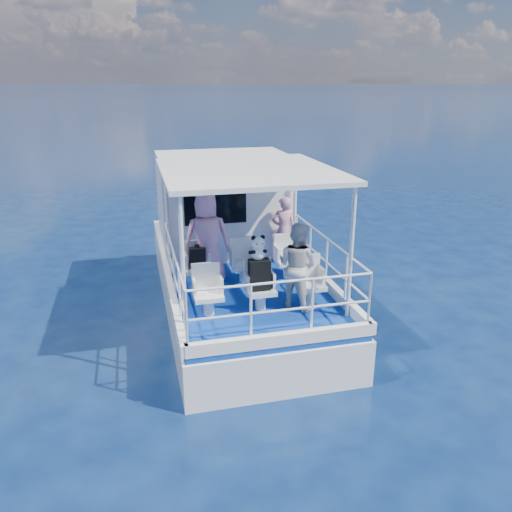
{
  "coord_description": "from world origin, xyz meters",
  "views": [
    {
      "loc": [
        -1.97,
        -8.69,
        4.62
      ],
      "look_at": [
        0.1,
        -0.4,
        1.62
      ],
      "focal_mm": 35.0,
      "sensor_mm": 36.0,
      "label": 1
    }
  ],
  "objects": [
    {
      "name": "ground",
      "position": [
        0.0,
        0.0,
        0.0
      ],
      "size": [
        2000.0,
        2000.0,
        0.0
      ],
      "primitive_type": "plane",
      "color": "#081940",
      "rests_on": "ground"
    },
    {
      "name": "hull",
      "position": [
        0.0,
        1.0,
        0.0
      ],
      "size": [
        3.0,
        7.0,
        1.6
      ],
      "primitive_type": "cube",
      "color": "white",
      "rests_on": "ground"
    },
    {
      "name": "deck",
      "position": [
        0.0,
        1.0,
        0.85
      ],
      "size": [
        2.9,
        6.9,
        0.1
      ],
      "primitive_type": "cube",
      "color": "navy",
      "rests_on": "hull"
    },
    {
      "name": "cabin",
      "position": [
        0.0,
        2.3,
        2.0
      ],
      "size": [
        2.85,
        2.0,
        2.2
      ],
      "primitive_type": "cube",
      "color": "white",
      "rests_on": "deck"
    },
    {
      "name": "canopy",
      "position": [
        0.0,
        -0.2,
        3.14
      ],
      "size": [
        3.0,
        3.2,
        0.08
      ],
      "primitive_type": "cube",
      "color": "white",
      "rests_on": "cabin"
    },
    {
      "name": "canopy_posts",
      "position": [
        0.0,
        -0.25,
        2.0
      ],
      "size": [
        2.77,
        2.97,
        2.2
      ],
      "color": "white",
      "rests_on": "deck"
    },
    {
      "name": "railings",
      "position": [
        0.0,
        -0.58,
        1.4
      ],
      "size": [
        2.84,
        3.59,
        1.0
      ],
      "primitive_type": null,
      "color": "white",
      "rests_on": "deck"
    },
    {
      "name": "seat_port_fwd",
      "position": [
        -0.9,
        0.2,
        1.09
      ],
      "size": [
        0.48,
        0.46,
        0.38
      ],
      "primitive_type": "cube",
      "color": "silver",
      "rests_on": "deck"
    },
    {
      "name": "seat_center_fwd",
      "position": [
        0.0,
        0.2,
        1.09
      ],
      "size": [
        0.48,
        0.46,
        0.38
      ],
      "primitive_type": "cube",
      "color": "silver",
      "rests_on": "deck"
    },
    {
      "name": "seat_stbd_fwd",
      "position": [
        0.9,
        0.2,
        1.09
      ],
      "size": [
        0.48,
        0.46,
        0.38
      ],
      "primitive_type": "cube",
      "color": "silver",
      "rests_on": "deck"
    },
    {
      "name": "seat_port_aft",
      "position": [
        -0.9,
        -1.1,
        1.09
      ],
      "size": [
        0.48,
        0.46,
        0.38
      ],
      "primitive_type": "cube",
      "color": "silver",
      "rests_on": "deck"
    },
    {
      "name": "seat_center_aft",
      "position": [
        0.0,
        -1.1,
        1.09
      ],
      "size": [
        0.48,
        0.46,
        0.38
      ],
      "primitive_type": "cube",
      "color": "silver",
      "rests_on": "deck"
    },
    {
      "name": "seat_stbd_aft",
      "position": [
        0.9,
        -1.1,
        1.09
      ],
      "size": [
        0.48,
        0.46,
        0.38
      ],
      "primitive_type": "cube",
      "color": "silver",
      "rests_on": "deck"
    },
    {
      "name": "passenger_port_fwd",
      "position": [
        -0.68,
        0.34,
        1.8
      ],
      "size": [
        0.69,
        0.51,
        1.79
      ],
      "primitive_type": "imported",
      "rotation": [
        0.0,
        0.0,
        3.1
      ],
      "color": "pink",
      "rests_on": "deck"
    },
    {
      "name": "passenger_stbd_fwd",
      "position": [
        1.06,
        1.05,
        1.63
      ],
      "size": [
        0.54,
        0.37,
        1.46
      ],
      "primitive_type": "imported",
      "rotation": [
        0.0,
        0.0,
        3.11
      ],
      "color": "pink",
      "rests_on": "deck"
    },
    {
      "name": "passenger_stbd_aft",
      "position": [
        0.63,
        -1.14,
        1.66
      ],
      "size": [
        0.91,
        0.93,
        1.51
      ],
      "primitive_type": "imported",
      "rotation": [
        0.0,
        0.0,
        2.26
      ],
      "color": "silver",
      "rests_on": "deck"
    },
    {
      "name": "backpack_port",
      "position": [
        -0.9,
        0.18,
        1.48
      ],
      "size": [
        0.3,
        0.17,
        0.39
      ],
      "primitive_type": "cube",
      "color": "black",
      "rests_on": "seat_port_fwd"
    },
    {
      "name": "backpack_center",
      "position": [
        -0.03,
        -1.13,
        1.55
      ],
      "size": [
        0.36,
        0.2,
        0.53
      ],
      "primitive_type": "cube",
      "color": "black",
      "rests_on": "seat_center_aft"
    },
    {
      "name": "compact_camera",
      "position": [
        -0.9,
        0.2,
        1.7
      ],
      "size": [
        0.09,
        0.05,
        0.05
      ],
      "primitive_type": "cube",
      "color": "black",
      "rests_on": "backpack_port"
    },
    {
      "name": "panda",
      "position": [
        -0.04,
        -1.1,
        2.02
      ],
      "size": [
        0.27,
        0.22,
        0.41
      ],
      "primitive_type": null,
      "color": "white",
      "rests_on": "backpack_center"
    }
  ]
}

